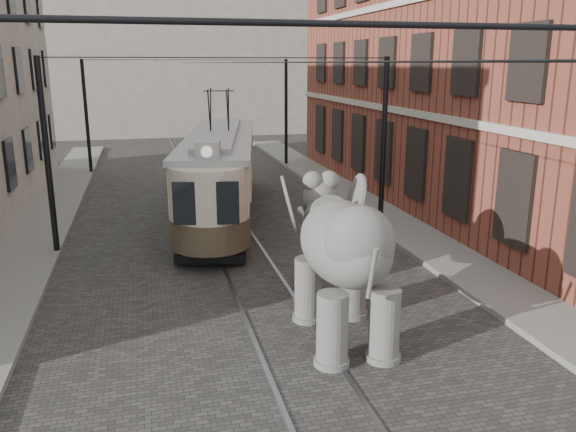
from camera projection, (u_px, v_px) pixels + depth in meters
name	position (u px, v px, depth m)	size (l,w,h in m)	color
ground	(274.00, 314.00, 13.85)	(120.00, 120.00, 0.00)	#403D3B
tram_rails	(274.00, 314.00, 13.85)	(1.54, 80.00, 0.02)	slate
sidewalk_right	(498.00, 288.00, 15.24)	(2.00, 60.00, 0.15)	slate
brick_building	(492.00, 58.00, 23.34)	(8.00, 26.00, 12.00)	brown
distant_block	(171.00, 48.00, 49.61)	(28.00, 10.00, 14.00)	gray
catenary	(231.00, 157.00, 17.74)	(11.00, 30.20, 6.00)	black
tram	(220.00, 154.00, 22.22)	(2.51, 12.18, 4.83)	beige
elephant	(344.00, 265.00, 12.22)	(3.01, 5.46, 3.34)	#5C5A55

